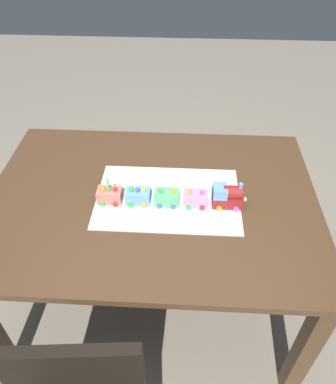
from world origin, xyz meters
TOP-DOWN VIEW (x-y plane):
  - ground_plane at (0.00, 0.00)m, footprint 8.00×8.00m
  - dining_table at (0.00, 0.00)m, footprint 1.40×1.00m
  - cake_board at (-0.07, -0.00)m, footprint 0.60×0.40m
  - cake_locomotive at (-0.31, 0.03)m, footprint 0.14×0.08m
  - cake_car_gondola_bubblegum at (-0.18, 0.03)m, footprint 0.10×0.08m
  - cake_car_hopper_mint_green at (-0.07, 0.03)m, footprint 0.10×0.08m
  - cake_car_tanker_sky_blue at (0.05, 0.03)m, footprint 0.10×0.08m
  - cake_car_caboose_coral at (0.17, 0.03)m, footprint 0.10×0.08m
  - birthday_candle at (0.17, 0.03)m, footprint 0.01×0.01m

SIDE VIEW (x-z plane):
  - ground_plane at x=0.00m, z-range 0.00..0.00m
  - dining_table at x=0.00m, z-range 0.26..1.00m
  - cake_board at x=-0.07m, z-range 0.74..0.74m
  - cake_car_gondola_bubblegum at x=-0.18m, z-range 0.74..0.81m
  - cake_car_hopper_mint_green at x=-0.07m, z-range 0.74..0.81m
  - cake_car_tanker_sky_blue at x=0.05m, z-range 0.74..0.81m
  - cake_car_caboose_coral at x=0.17m, z-range 0.74..0.81m
  - cake_locomotive at x=-0.31m, z-range 0.73..0.85m
  - birthday_candle at x=0.17m, z-range 0.81..0.87m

